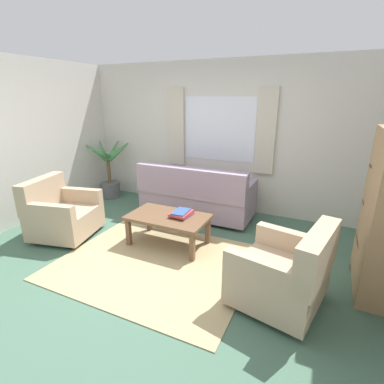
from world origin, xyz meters
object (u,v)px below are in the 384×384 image
Objects in this scene: armchair_right at (285,273)px; coffee_table at (168,220)px; bookshelf at (380,212)px; armchair_left at (61,214)px; book_stack_on_table at (182,213)px; couch at (196,196)px; potted_plant at (109,172)px.

coffee_table is (-1.65, 0.60, 0.03)m from armchair_right.
coffee_table is 0.64× the size of bookshelf.
book_stack_on_table is (1.74, 0.51, 0.12)m from armchair_left.
book_stack_on_table is at bearing -102.57° from armchair_right.
book_stack_on_table is 0.19× the size of bookshelf.
armchair_left is at bearing -163.77° from book_stack_on_table.
armchair_right reaches higher than book_stack_on_table.
bookshelf is (2.26, -0.01, 0.42)m from book_stack_on_table.
couch is 1.73× the size of coffee_table.
armchair_left is at bearing -81.10° from armchair_right.
book_stack_on_table is (-1.48, 0.67, 0.12)m from armchair_right.
armchair_right is 0.81× the size of potted_plant.
armchair_left is at bearing 45.40° from couch.
bookshelf reaches higher than couch.
couch is 2.41m from armchair_right.
potted_plant reaches higher than coffee_table.
armchair_left is 1.63m from coffee_table.
book_stack_on_table reaches higher than coffee_table.
armchair_right is (3.22, -0.17, 0.00)m from armchair_left.
couch reaches higher than armchair_left.
armchair_left is 1.01× the size of armchair_right.
armchair_right reaches higher than coffee_table.
potted_plant is at bearing -104.81° from armchair_right.
potted_plant is 0.71× the size of bookshelf.
armchair_left is at bearing -164.73° from coffee_table.
armchair_right is 1.63m from book_stack_on_table.
coffee_table is (1.57, 0.43, 0.03)m from armchair_left.
book_stack_on_table is at bearing 89.84° from bookshelf.
book_stack_on_table is (0.17, 0.08, 0.09)m from coffee_table.
coffee_table is 3.29× the size of book_stack_on_table.
couch is at bearing -122.35° from armchair_right.
armchair_left is 3.00× the size of book_stack_on_table.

